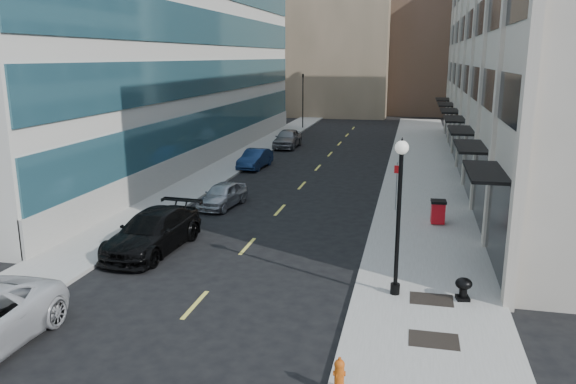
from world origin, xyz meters
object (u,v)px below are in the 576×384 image
at_px(sign_post, 397,180).
at_px(lamppost, 399,204).
at_px(car_black_pickup, 153,232).
at_px(car_silver_sedan, 222,195).
at_px(traffic_signal, 303,77).
at_px(urn_planter, 463,287).
at_px(fire_hydrant, 339,374).
at_px(trash_bin, 438,211).
at_px(car_grey_sedan, 287,138).
at_px(car_blue_sedan, 255,159).

bearing_deg(sign_post, lamppost, -77.43).
height_order(car_black_pickup, car_silver_sedan, car_black_pickup).
distance_m(traffic_signal, urn_planter, 46.49).
bearing_deg(car_black_pickup, fire_hydrant, -39.84).
xyz_separation_m(car_silver_sedan, fire_hydrant, (8.50, -16.00, -0.10)).
relative_size(traffic_signal, trash_bin, 6.04).
distance_m(car_grey_sedan, trash_bin, 25.13).
distance_m(car_silver_sedan, sign_post, 9.32).
bearing_deg(trash_bin, car_grey_sedan, 116.72).
bearing_deg(car_blue_sedan, car_black_pickup, -83.08).
xyz_separation_m(car_blue_sedan, fire_hydrant, (9.77, -26.90, -0.12)).
relative_size(car_blue_sedan, trash_bin, 3.59).
bearing_deg(trash_bin, car_blue_sedan, 133.29).
xyz_separation_m(traffic_signal, car_silver_sedan, (2.30, -34.00, -5.05)).
height_order(lamppost, sign_post, lamppost).
relative_size(sign_post, urn_planter, 3.33).
height_order(car_blue_sedan, car_grey_sedan, car_grey_sedan).
bearing_deg(trash_bin, urn_planter, -89.21).
bearing_deg(car_black_pickup, trash_bin, 31.57).
height_order(car_blue_sedan, trash_bin, car_blue_sedan).
distance_m(traffic_signal, car_silver_sedan, 34.45).
bearing_deg(fire_hydrant, car_blue_sedan, 100.99).
relative_size(traffic_signal, car_blue_sedan, 1.68).
bearing_deg(sign_post, car_black_pickup, -129.26).
distance_m(car_blue_sedan, lamppost, 23.70).
height_order(car_black_pickup, lamppost, lamppost).
height_order(trash_bin, urn_planter, trash_bin).
xyz_separation_m(car_silver_sedan, car_grey_sedan, (-1.06, 20.66, 0.16)).
distance_m(car_black_pickup, sign_post, 12.74).
distance_m(car_grey_sedan, lamppost, 32.56).
height_order(trash_bin, lamppost, lamppost).
relative_size(car_black_pickup, fire_hydrant, 6.74).
relative_size(car_black_pickup, trash_bin, 4.96).
height_order(traffic_signal, car_silver_sedan, traffic_signal).
bearing_deg(urn_planter, car_silver_sedan, 139.72).
bearing_deg(sign_post, traffic_signal, 119.68).
bearing_deg(urn_planter, car_blue_sedan, 122.02).
bearing_deg(fire_hydrant, car_grey_sedan, 95.64).
relative_size(car_black_pickup, urn_planter, 7.51).
distance_m(car_silver_sedan, fire_hydrant, 18.12).
xyz_separation_m(car_blue_sedan, urn_planter, (13.07, -20.90, -0.07)).
relative_size(car_silver_sedan, lamppost, 0.73).
height_order(traffic_signal, car_blue_sedan, traffic_signal).
bearing_deg(sign_post, trash_bin, -34.37).
xyz_separation_m(traffic_signal, car_grey_sedan, (1.24, -13.34, -4.89)).
bearing_deg(car_silver_sedan, sign_post, 12.49).
height_order(car_blue_sedan, sign_post, sign_post).
relative_size(fire_hydrant, sign_post, 0.34).
relative_size(car_silver_sedan, trash_bin, 3.37).
bearing_deg(lamppost, traffic_signal, 105.13).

